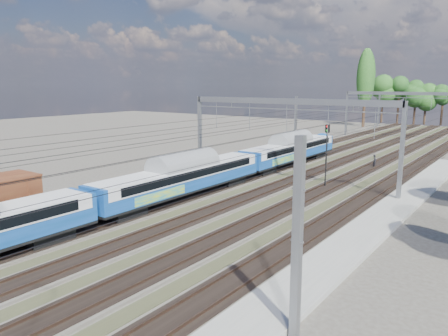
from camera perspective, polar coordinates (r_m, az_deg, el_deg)
The scene contains 8 objects.
ground at distance 25.65m, azimuth -26.73°, elevation -14.29°, with size 220.00×220.00×0.00m, color #47423A.
track_bed at distance 59.93m, azimuth 14.72°, elevation 0.62°, with size 21.00×130.00×0.34m.
platform at distance 33.11m, azimuth 18.25°, elevation -7.73°, with size 3.00×70.00×0.30m, color gray.
catenary at distance 66.29m, azimuth 17.70°, elevation 6.91°, with size 25.65×130.00×9.00m.
poplar at distance 113.85m, azimuth 18.04°, elevation 11.11°, with size 4.40×4.40×19.04m.
emu_train at distance 39.30m, azimuth -5.69°, elevation -0.69°, with size 2.97×62.84×4.34m.
worker at distance 58.02m, azimuth 19.08°, elevation 0.82°, with size 0.63×0.42×1.74m, color black.
signal_near at distance 45.13m, azimuth 13.26°, elevation 2.53°, with size 0.44×0.41×6.45m.
Camera 1 is at (21.14, -10.12, 10.41)m, focal length 35.00 mm.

